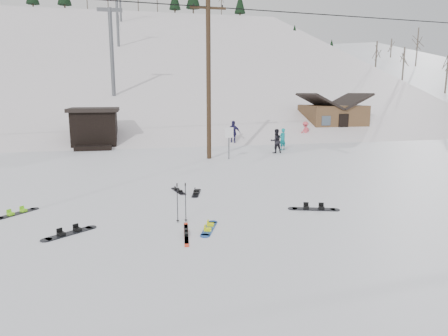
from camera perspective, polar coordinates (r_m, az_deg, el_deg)
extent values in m
plane|color=white|center=(9.85, 1.14, -12.20)|extent=(200.00, 200.00, 0.00)
cube|color=white|center=(65.78, -10.24, -3.32)|extent=(60.00, 85.24, 65.97)
cube|color=white|center=(72.74, 21.38, -1.74)|extent=(45.66, 93.98, 54.59)
cylinder|color=#3A2819|center=(23.19, -2.22, 12.40)|extent=(0.26, 0.26, 9.00)
cube|color=#3A2819|center=(23.63, -2.29, 21.90)|extent=(2.00, 0.12, 0.12)
cylinder|color=black|center=(23.65, -2.29, 22.18)|extent=(0.08, 0.08, 0.12)
cylinder|color=#595B60|center=(23.20, 0.70, 3.50)|extent=(0.07, 0.07, 1.80)
cube|color=white|center=(23.09, 0.73, 5.09)|extent=(0.50, 0.04, 0.60)
cube|color=black|center=(30.06, -17.95, 5.32)|extent=(3.00, 3.00, 2.50)
cube|color=black|center=(29.97, -18.10, 7.92)|extent=(3.40, 3.40, 0.25)
cube|color=black|center=(28.40, -18.15, 2.78)|extent=(2.40, 1.20, 0.30)
cylinder|color=#595B60|center=(39.00, -15.72, 15.41)|extent=(0.36, 0.36, 8.00)
cube|color=#595B60|center=(39.52, -16.02, 20.90)|extent=(2.20, 0.30, 0.30)
cylinder|color=#595B60|center=(59.67, -14.99, 20.00)|extent=(0.36, 0.36, 8.00)
cylinder|color=#595B60|center=(80.52, -14.62, 22.22)|extent=(0.36, 0.36, 8.00)
cube|color=brown|center=(37.10, 15.19, 6.56)|extent=(5.00, 4.00, 2.70)
cube|color=black|center=(36.42, 13.42, 9.25)|extent=(2.69, 4.40, 1.43)
cube|color=black|center=(37.67, 17.17, 9.11)|extent=(2.69, 4.40, 1.43)
cube|color=black|center=(35.35, 16.69, 5.89)|extent=(0.90, 0.06, 1.90)
cube|color=#1948A2|center=(11.53, -2.14, -8.64)|extent=(0.68, 1.19, 0.02)
cylinder|color=#1948A2|center=(12.07, -1.61, -7.73)|extent=(0.27, 0.27, 0.02)
cylinder|color=#1948A2|center=(10.98, -2.74, -9.65)|extent=(0.27, 0.27, 0.02)
cube|color=#E3E90C|center=(11.71, -1.95, -8.07)|extent=(0.23, 0.20, 0.08)
cube|color=#E3E90C|center=(11.31, -2.35, -8.76)|extent=(0.23, 0.20, 0.08)
cube|color=red|center=(11.08, -5.42, -9.49)|extent=(0.29, 1.69, 0.02)
cube|color=black|center=(11.07, -5.42, -9.27)|extent=(0.12, 0.31, 0.08)
cube|color=red|center=(11.25, -5.43, -9.19)|extent=(0.29, 1.69, 0.02)
cube|color=black|center=(11.23, -5.43, -8.96)|extent=(0.12, 0.31, 0.08)
cylinder|color=black|center=(11.98, -6.67, -5.07)|extent=(0.02, 0.02, 1.17)
cylinder|color=black|center=(12.14, -6.62, -7.47)|extent=(0.09, 0.09, 0.01)
cylinder|color=black|center=(11.84, -6.73, -2.42)|extent=(0.04, 0.04, 0.11)
cylinder|color=black|center=(12.01, -5.51, -5.01)|extent=(0.02, 0.02, 1.17)
cylinder|color=black|center=(12.16, -5.46, -7.40)|extent=(0.09, 0.09, 0.01)
cylinder|color=black|center=(11.86, -5.56, -2.37)|extent=(0.04, 0.04, 0.11)
cube|color=black|center=(11.93, -21.20, -8.71)|extent=(1.23, 1.03, 0.03)
cylinder|color=black|center=(12.23, -18.47, -8.05)|extent=(0.30, 0.30, 0.03)
cylinder|color=black|center=(11.66, -24.07, -9.38)|extent=(0.30, 0.30, 0.03)
cube|color=black|center=(12.01, -20.22, -8.22)|extent=(0.26, 0.27, 0.09)
cube|color=black|center=(11.81, -22.24, -8.69)|extent=(0.26, 0.27, 0.09)
cube|color=black|center=(15.82, -6.53, -3.31)|extent=(0.49, 1.09, 0.02)
cylinder|color=black|center=(16.31, -7.16, -2.89)|extent=(0.24, 0.24, 0.02)
cylinder|color=black|center=(15.34, -5.86, -3.74)|extent=(0.24, 0.24, 0.02)
cube|color=black|center=(15.99, -6.77, -2.99)|extent=(0.20, 0.17, 0.07)
cube|color=black|center=(15.64, -6.30, -3.30)|extent=(0.20, 0.17, 0.07)
cube|color=black|center=(14.50, -27.43, -5.79)|extent=(1.03, 1.09, 0.03)
cylinder|color=black|center=(14.82, -25.46, -5.28)|extent=(0.28, 0.28, 0.03)
cube|color=#84F01C|center=(14.60, -26.73, -5.40)|extent=(0.25, 0.25, 0.08)
cube|color=#84F01C|center=(14.37, -28.19, -5.77)|extent=(0.25, 0.25, 0.08)
cube|color=black|center=(13.67, 12.70, -5.75)|extent=(1.42, 0.73, 0.03)
cylinder|color=black|center=(13.78, 15.57, -5.76)|extent=(0.32, 0.32, 0.03)
cylinder|color=black|center=(13.60, 9.78, -5.73)|extent=(0.32, 0.32, 0.03)
cube|color=black|center=(13.69, 13.75, -5.52)|extent=(0.23, 0.27, 0.09)
cube|color=black|center=(13.63, 11.66, -5.51)|extent=(0.23, 0.27, 0.09)
cube|color=black|center=(15.45, -3.97, -3.61)|extent=(0.53, 1.15, 0.02)
cylinder|color=black|center=(15.99, -3.77, -3.11)|extent=(0.26, 0.26, 0.02)
cylinder|color=black|center=(14.91, -4.19, -4.14)|extent=(0.26, 0.26, 0.02)
cube|color=black|center=(15.63, -3.90, -3.25)|extent=(0.21, 0.18, 0.07)
cube|color=black|center=(15.24, -4.05, -3.62)|extent=(0.21, 0.18, 0.07)
imported|color=#0D858B|center=(27.23, 8.36, 4.11)|extent=(0.63, 0.55, 1.46)
imported|color=black|center=(25.75, 7.43, 3.84)|extent=(0.80, 0.66, 1.54)
imported|color=#E04F5B|center=(32.95, 11.52, 5.20)|extent=(1.12, 0.91, 1.51)
imported|color=#201C47|center=(29.50, 1.37, 5.05)|extent=(1.13, 0.88, 1.79)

